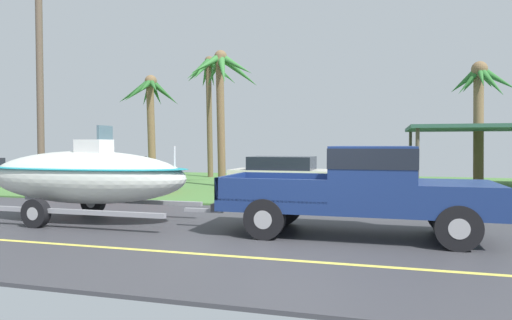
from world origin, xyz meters
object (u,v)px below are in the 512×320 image
(parked_sedan_far, at_px, (111,175))
(palm_tree_far_left, at_px, (209,81))
(palm_tree_near_right, at_px, (222,82))
(parked_sedan_near, at_px, (286,175))
(palm_tree_mid, at_px, (480,94))
(palm_tree_near_left, at_px, (149,101))
(carport_awning, at_px, (500,129))
(utility_pole, at_px, (40,73))
(pickup_truck_towing, at_px, (371,186))
(boat_on_trailer, at_px, (84,177))

(parked_sedan_far, relative_size, palm_tree_far_left, 0.67)
(parked_sedan_far, xyz_separation_m, palm_tree_near_right, (3.38, 3.11, 3.81))
(parked_sedan_near, distance_m, palm_tree_near_right, 5.05)
(parked_sedan_near, xyz_separation_m, palm_tree_near_right, (-3.07, 1.26, 3.81))
(palm_tree_mid, bearing_deg, palm_tree_far_left, 178.33)
(palm_tree_mid, bearing_deg, palm_tree_near_left, -175.25)
(parked_sedan_near, height_order, carport_awning, carport_awning)
(utility_pole, bearing_deg, palm_tree_near_left, 90.22)
(parked_sedan_far, relative_size, palm_tree_mid, 0.80)
(pickup_truck_towing, relative_size, boat_on_trailer, 0.86)
(palm_tree_mid, bearing_deg, boat_on_trailer, -129.38)
(parked_sedan_far, distance_m, utility_pole, 4.42)
(carport_awning, distance_m, palm_tree_far_left, 14.19)
(pickup_truck_towing, xyz_separation_m, palm_tree_near_right, (-6.47, 8.97, 3.47))
(boat_on_trailer, relative_size, utility_pole, 0.76)
(palm_tree_far_left, bearing_deg, utility_pole, -105.27)
(palm_tree_far_left, bearing_deg, palm_tree_near_left, -147.16)
(parked_sedan_far, xyz_separation_m, palm_tree_near_left, (-1.78, 6.25, 3.41))
(parked_sedan_far, bearing_deg, carport_awning, 20.04)
(pickup_truck_towing, height_order, palm_tree_mid, palm_tree_mid)
(parked_sedan_near, xyz_separation_m, palm_tree_far_left, (-5.57, 6.11, 4.61))
(boat_on_trailer, height_order, palm_tree_mid, palm_tree_mid)
(palm_tree_near_right, bearing_deg, palm_tree_far_left, 117.28)
(palm_tree_near_left, distance_m, utility_pole, 7.90)
(carport_awning, xyz_separation_m, palm_tree_near_right, (-11.14, -2.19, 2.01))
(palm_tree_near_right, xyz_separation_m, palm_tree_far_left, (-2.50, 4.86, 0.80))
(palm_tree_near_right, height_order, utility_pole, utility_pole)
(pickup_truck_towing, relative_size, carport_awning, 0.78)
(palm_tree_near_left, bearing_deg, utility_pole, -89.78)
(palm_tree_mid, relative_size, utility_pole, 0.66)
(palm_tree_far_left, bearing_deg, parked_sedan_far, -96.26)
(palm_tree_far_left, height_order, utility_pole, utility_pole)
(boat_on_trailer, height_order, palm_tree_far_left, palm_tree_far_left)
(parked_sedan_near, bearing_deg, palm_tree_near_right, 157.70)
(boat_on_trailer, bearing_deg, palm_tree_mid, 50.62)
(boat_on_trailer, xyz_separation_m, palm_tree_near_left, (-4.93, 12.11, 3.01))
(palm_tree_near_right, bearing_deg, pickup_truck_towing, -54.19)
(boat_on_trailer, xyz_separation_m, palm_tree_near_right, (0.23, 8.97, 3.40))
(pickup_truck_towing, relative_size, palm_tree_far_left, 0.84)
(pickup_truck_towing, xyz_separation_m, carport_awning, (4.68, 11.15, 1.46))
(palm_tree_near_left, bearing_deg, carport_awning, -3.36)
(boat_on_trailer, bearing_deg, parked_sedan_near, 66.81)
(carport_awning, bearing_deg, palm_tree_far_left, 168.93)
(palm_tree_far_left, relative_size, utility_pole, 0.78)
(pickup_truck_towing, bearing_deg, palm_tree_mid, 72.15)
(carport_awning, distance_m, palm_tree_near_left, 16.41)
(parked_sedan_far, relative_size, utility_pole, 0.53)
(boat_on_trailer, relative_size, carport_awning, 0.91)
(palm_tree_near_left, xyz_separation_m, palm_tree_far_left, (2.65, 1.71, 1.20))
(carport_awning, bearing_deg, palm_tree_mid, 98.75)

